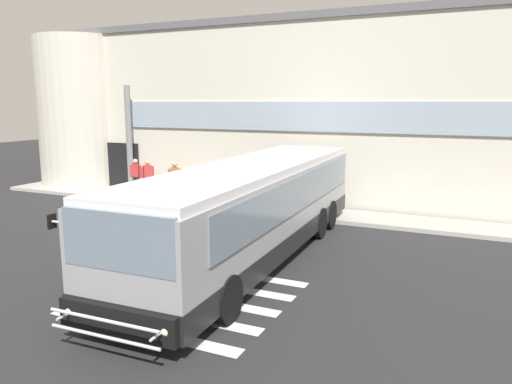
{
  "coord_description": "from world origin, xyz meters",
  "views": [
    {
      "loc": [
        7.76,
        -13.14,
        4.39
      ],
      "look_at": [
        1.25,
        1.08,
        1.5
      ],
      "focal_mm": 34.34,
      "sensor_mm": 36.0,
      "label": 1
    }
  ],
  "objects_px": {
    "entry_support_column": "(129,139)",
    "passenger_near_column": "(136,175)",
    "bus_main_foreground": "(253,212)",
    "passenger_by_doorway": "(148,175)",
    "passenger_at_curb_edge": "(175,179)",
    "safety_bollard_yellow": "(221,202)"
  },
  "relations": [
    {
      "from": "entry_support_column",
      "to": "bus_main_foreground",
      "type": "distance_m",
      "value": 11.42
    },
    {
      "from": "passenger_by_doorway",
      "to": "safety_bollard_yellow",
      "type": "relative_size",
      "value": 1.86
    },
    {
      "from": "entry_support_column",
      "to": "passenger_by_doorway",
      "type": "xyz_separation_m",
      "value": [
        1.53,
        -0.71,
        -1.54
      ]
    },
    {
      "from": "passenger_near_column",
      "to": "passenger_at_curb_edge",
      "type": "distance_m",
      "value": 2.25
    },
    {
      "from": "entry_support_column",
      "to": "bus_main_foreground",
      "type": "height_order",
      "value": "entry_support_column"
    },
    {
      "from": "passenger_at_curb_edge",
      "to": "passenger_by_doorway",
      "type": "bearing_deg",
      "value": 177.44
    },
    {
      "from": "passenger_at_curb_edge",
      "to": "safety_bollard_yellow",
      "type": "relative_size",
      "value": 1.86
    },
    {
      "from": "bus_main_foreground",
      "to": "passenger_by_doorway",
      "type": "xyz_separation_m",
      "value": [
        -7.88,
        5.63,
        -0.22
      ]
    },
    {
      "from": "bus_main_foreground",
      "to": "safety_bollard_yellow",
      "type": "distance_m",
      "value": 5.82
    },
    {
      "from": "bus_main_foreground",
      "to": "passenger_at_curb_edge",
      "type": "bearing_deg",
      "value": 138.85
    },
    {
      "from": "entry_support_column",
      "to": "passenger_by_doorway",
      "type": "distance_m",
      "value": 2.28
    },
    {
      "from": "passenger_at_curb_edge",
      "to": "passenger_near_column",
      "type": "bearing_deg",
      "value": 175.98
    },
    {
      "from": "bus_main_foreground",
      "to": "passenger_by_doorway",
      "type": "relative_size",
      "value": 7.39
    },
    {
      "from": "entry_support_column",
      "to": "passenger_near_column",
      "type": "distance_m",
      "value": 1.87
    },
    {
      "from": "bus_main_foreground",
      "to": "passenger_at_curb_edge",
      "type": "xyz_separation_m",
      "value": [
        -6.36,
        5.56,
        -0.26
      ]
    },
    {
      "from": "bus_main_foreground",
      "to": "safety_bollard_yellow",
      "type": "height_order",
      "value": "bus_main_foreground"
    },
    {
      "from": "passenger_at_curb_edge",
      "to": "entry_support_column",
      "type": "bearing_deg",
      "value": 165.59
    },
    {
      "from": "entry_support_column",
      "to": "safety_bollard_yellow",
      "type": "relative_size",
      "value": 5.56
    },
    {
      "from": "passenger_near_column",
      "to": "safety_bollard_yellow",
      "type": "relative_size",
      "value": 1.86
    },
    {
      "from": "bus_main_foreground",
      "to": "passenger_near_column",
      "type": "distance_m",
      "value": 10.33
    },
    {
      "from": "passenger_by_doorway",
      "to": "passenger_at_curb_edge",
      "type": "distance_m",
      "value": 1.52
    },
    {
      "from": "bus_main_foreground",
      "to": "safety_bollard_yellow",
      "type": "bearing_deg",
      "value": 127.91
    }
  ]
}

